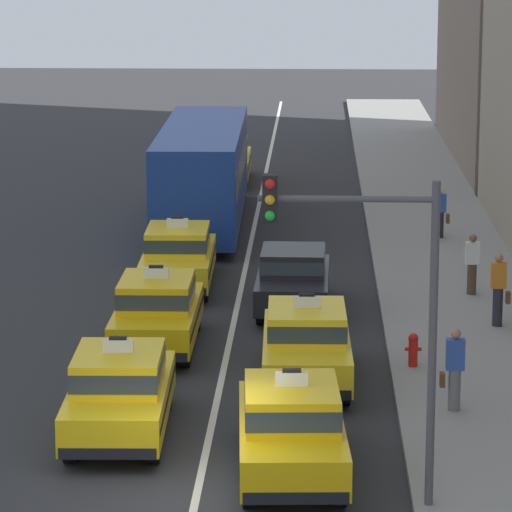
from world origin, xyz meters
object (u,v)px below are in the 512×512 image
object	(u,v)px
taxi_left_nearest	(119,391)
taxi_right_nearest	(291,427)
taxi_left_third	(178,256)
taxi_left_fifth	(226,158)
traffic_light_pole	(373,285)
pedestrian_by_storefront	(440,213)
pedestrian_trailing	(499,290)
taxi_right_second	(306,342)
sedan_right_third	(293,277)
fire_hydrant	(413,348)
pedestrian_near_crosswalk	(472,264)
bus_left_fourth	(203,170)
taxi_left_second	(157,311)
pedestrian_mid_block	(454,369)

from	to	relation	value
taxi_left_nearest	taxi_right_nearest	size ratio (longest dim) A/B	0.99
taxi_left_third	taxi_left_fifth	xyz separation A→B (m)	(0.22, 17.44, 0.00)
traffic_light_pole	taxi_left_fifth	bearing A→B (deg)	97.44
taxi_left_fifth	pedestrian_by_storefront	world-z (taller)	taxi_left_fifth
taxi_left_third	pedestrian_trailing	distance (m)	8.99
pedestrian_trailing	traffic_light_pole	world-z (taller)	traffic_light_pole
taxi_left_nearest	taxi_left_third	xyz separation A→B (m)	(0.01, 12.06, 0.00)
taxi_left_third	pedestrian_trailing	size ratio (longest dim) A/B	2.63
pedestrian_by_storefront	taxi_right_second	bearing A→B (deg)	-104.94
sedan_right_third	taxi_left_nearest	bearing A→B (deg)	-107.62
sedan_right_third	traffic_light_pole	bearing A→B (deg)	-83.75
pedestrian_trailing	taxi_left_third	bearing A→B (deg)	152.26
taxi_right_nearest	pedestrian_by_storefront	world-z (taller)	taxi_right_nearest
taxi_right_nearest	traffic_light_pole	bearing A→B (deg)	-51.96
pedestrian_trailing	fire_hydrant	world-z (taller)	pedestrian_trailing
taxi_right_second	taxi_left_fifth	bearing A→B (deg)	97.12
taxi_right_nearest	traffic_light_pole	distance (m)	3.63
taxi_left_third	pedestrian_near_crosswalk	bearing A→B (deg)	-7.56
taxi_left_nearest	taxi_left_third	distance (m)	12.06
taxi_left_fifth	pedestrian_trailing	xyz separation A→B (m)	(7.73, -21.63, 0.15)
taxi_right_second	pedestrian_near_crosswalk	world-z (taller)	taxi_right_second
taxi_left_nearest	bus_left_fourth	bearing A→B (deg)	89.92
pedestrian_near_crosswalk	pedestrian_trailing	world-z (taller)	pedestrian_trailing
taxi_left_third	bus_left_fourth	bearing A→B (deg)	89.89
bus_left_fourth	traffic_light_pole	size ratio (longest dim) A/B	2.01
taxi_left_second	taxi_left_fifth	distance (m)	23.39
taxi_left_nearest	pedestrian_trailing	world-z (taller)	taxi_left_nearest
taxi_left_nearest	pedestrian_by_storefront	world-z (taller)	taxi_left_nearest
pedestrian_by_storefront	traffic_light_pole	size ratio (longest dim) A/B	0.28
pedestrian_by_storefront	pedestrian_trailing	world-z (taller)	pedestrian_trailing
taxi_left_fifth	fire_hydrant	bearing A→B (deg)	-77.60
fire_hydrant	taxi_left_third	bearing A→B (deg)	126.78
taxi_left_second	pedestrian_mid_block	size ratio (longest dim) A/B	2.78
bus_left_fourth	pedestrian_trailing	xyz separation A→B (m)	(7.94, -12.78, -0.79)
taxi_right_nearest	pedestrian_trailing	size ratio (longest dim) A/B	2.66
taxi_right_nearest	taxi_right_second	distance (m)	5.54
pedestrian_trailing	taxi_right_nearest	bearing A→B (deg)	-115.56
taxi_left_second	pedestrian_near_crosswalk	world-z (taller)	taxi_left_second
fire_hydrant	traffic_light_pole	world-z (taller)	traffic_light_pole
sedan_right_third	traffic_light_pole	world-z (taller)	traffic_light_pole
taxi_right_second	taxi_left_third	bearing A→B (deg)	112.14
taxi_left_third	pedestrian_mid_block	xyz separation A→B (m)	(6.35, -10.71, 0.09)
taxi_right_second	bus_left_fourth	bearing A→B (deg)	101.39
bus_left_fourth	taxi_right_nearest	bearing A→B (deg)	-81.90
taxi_right_nearest	fire_hydrant	xyz separation A→B (m)	(2.51, 6.36, -0.33)
taxi_right_second	pedestrian_trailing	bearing A→B (deg)	43.90
taxi_left_nearest	pedestrian_near_crosswalk	size ratio (longest dim) A/B	2.93
bus_left_fourth	pedestrian_trailing	size ratio (longest dim) A/B	6.43
taxi_right_nearest	taxi_left_third	bearing A→B (deg)	102.99
traffic_light_pole	fire_hydrant	bearing A→B (deg)	81.55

